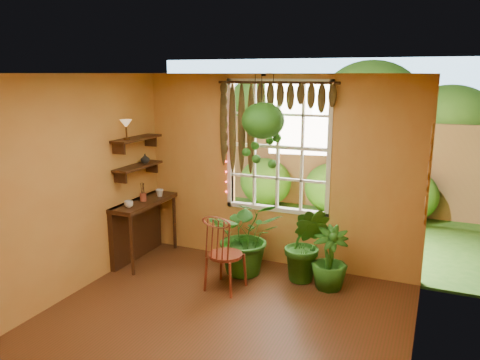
% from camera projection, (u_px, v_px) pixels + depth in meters
% --- Properties ---
extents(floor, '(4.50, 4.50, 0.00)m').
position_uv_depth(floor, '(204.00, 340.00, 4.85)').
color(floor, '#572919').
rests_on(floor, ground).
extents(ceiling, '(4.50, 4.50, 0.00)m').
position_uv_depth(ceiling, '(199.00, 73.00, 4.24)').
color(ceiling, white).
rests_on(ceiling, wall_back).
extents(wall_back, '(4.00, 0.00, 4.00)m').
position_uv_depth(wall_back, '(277.00, 172.00, 6.56)').
color(wall_back, gold).
rests_on(wall_back, floor).
extents(wall_left, '(0.00, 4.50, 4.50)m').
position_uv_depth(wall_left, '(46.00, 195.00, 5.32)').
color(wall_left, gold).
rests_on(wall_left, floor).
extents(wall_right, '(0.00, 4.50, 4.50)m').
position_uv_depth(wall_right, '(421.00, 245.00, 3.77)').
color(wall_right, gold).
rests_on(wall_right, floor).
extents(window, '(1.52, 0.10, 1.86)m').
position_uv_depth(window, '(278.00, 147.00, 6.51)').
color(window, white).
rests_on(window, wall_back).
extents(valance_vine, '(1.70, 0.12, 1.10)m').
position_uv_depth(valance_vine, '(270.00, 105.00, 6.30)').
color(valance_vine, '#3D2110').
rests_on(valance_vine, window).
extents(string_lights, '(0.03, 0.03, 1.54)m').
position_uv_depth(string_lights, '(226.00, 141.00, 6.71)').
color(string_lights, '#FF2633').
rests_on(string_lights, window).
extents(wall_plates, '(0.04, 0.32, 1.10)m').
position_uv_depth(wall_plates, '(428.00, 177.00, 5.34)').
color(wall_plates, '#F6EAC9').
rests_on(wall_plates, wall_right).
extents(counter_ledge, '(0.40, 1.20, 0.90)m').
position_uv_depth(counter_ledge, '(139.00, 223.00, 6.89)').
color(counter_ledge, '#3D2110').
rests_on(counter_ledge, floor).
extents(shelf_lower, '(0.25, 0.90, 0.04)m').
position_uv_depth(shelf_lower, '(138.00, 166.00, 6.69)').
color(shelf_lower, '#3D2110').
rests_on(shelf_lower, wall_left).
extents(shelf_upper, '(0.25, 0.90, 0.04)m').
position_uv_depth(shelf_upper, '(137.00, 139.00, 6.60)').
color(shelf_upper, '#3D2110').
rests_on(shelf_upper, wall_left).
extents(backyard, '(14.00, 10.00, 12.00)m').
position_uv_depth(backyard, '(353.00, 137.00, 10.62)').
color(backyard, '#235518').
rests_on(backyard, ground).
extents(windsor_chair, '(0.48, 0.51, 1.16)m').
position_uv_depth(windsor_chair, '(224.00, 265.00, 5.91)').
color(windsor_chair, maroon).
rests_on(windsor_chair, floor).
extents(potted_plant_left, '(1.19, 1.11, 1.09)m').
position_uv_depth(potted_plant_left, '(247.00, 236.00, 6.36)').
color(potted_plant_left, '#1B5015').
rests_on(potted_plant_left, floor).
extents(potted_plant_mid, '(0.59, 0.48, 1.04)m').
position_uv_depth(potted_plant_mid, '(306.00, 244.00, 6.11)').
color(potted_plant_mid, '#1B5015').
rests_on(potted_plant_mid, floor).
extents(potted_plant_right, '(0.57, 0.57, 0.81)m').
position_uv_depth(potted_plant_right, '(330.00, 258.00, 5.93)').
color(potted_plant_right, '#1B5015').
rests_on(potted_plant_right, floor).
extents(hanging_basket, '(0.56, 0.56, 1.23)m').
position_uv_depth(hanging_basket, '(263.00, 127.00, 6.12)').
color(hanging_basket, black).
rests_on(hanging_basket, ceiling).
extents(cup_a, '(0.15, 0.15, 0.10)m').
position_uv_depth(cup_a, '(129.00, 204.00, 6.41)').
color(cup_a, silver).
rests_on(cup_a, counter_ledge).
extents(cup_b, '(0.14, 0.14, 0.11)m').
position_uv_depth(cup_b, '(160.00, 193.00, 6.99)').
color(cup_b, beige).
rests_on(cup_b, counter_ledge).
extents(brush_jar, '(0.09, 0.09, 0.34)m').
position_uv_depth(brush_jar, '(143.00, 192.00, 6.73)').
color(brush_jar, '#97402C').
rests_on(brush_jar, counter_ledge).
extents(shelf_vase, '(0.17, 0.17, 0.14)m').
position_uv_depth(shelf_vase, '(145.00, 158.00, 6.83)').
color(shelf_vase, '#B2AD99').
rests_on(shelf_vase, shelf_lower).
extents(tiffany_lamp, '(0.16, 0.16, 0.27)m').
position_uv_depth(tiffany_lamp, '(126.00, 125.00, 6.33)').
color(tiffany_lamp, '#533417').
rests_on(tiffany_lamp, shelf_upper).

